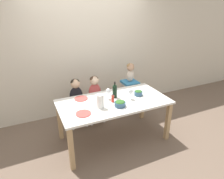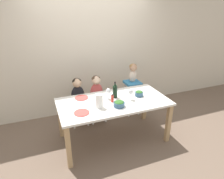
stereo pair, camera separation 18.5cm
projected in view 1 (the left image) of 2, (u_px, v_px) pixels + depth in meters
The scene contains 18 objects.
ground_plane at pixel (114, 138), 3.62m from camera, with size 14.00×14.00×0.00m, color #705B4C.
wall_back at pixel (88, 51), 4.12m from camera, with size 10.00×0.06×2.70m.
dining_table at pixel (114, 106), 3.36m from camera, with size 1.83×0.93×0.75m.
chair_far_left at pixel (77, 108), 3.88m from camera, with size 0.37×0.38×0.46m.
chair_far_center at pixel (95, 104), 4.02m from camera, with size 0.37×0.38×0.46m.
chair_right_highchair at pixel (130, 89), 4.25m from camera, with size 0.31×0.33×0.74m.
person_child_left at pixel (76, 91), 3.73m from camera, with size 0.25×0.18×0.51m.
person_child_center at pixel (95, 88), 3.88m from camera, with size 0.25×0.18×0.51m.
person_baby_right at pixel (130, 71), 4.09m from camera, with size 0.18×0.16×0.39m.
wine_bottle at pixel (115, 91), 3.40m from camera, with size 0.08×0.08×0.29m.
paper_towel_roll at pixel (100, 101), 3.07m from camera, with size 0.11×0.11×0.22m.
wine_glass_near at pixel (131, 92), 3.33m from camera, with size 0.08×0.08×0.19m.
wine_glass_far at pixel (108, 91), 3.34m from camera, with size 0.08×0.08×0.19m.
salad_bowl_large at pixel (120, 103), 3.13m from camera, with size 0.18×0.18×0.10m.
salad_bowl_small at pixel (138, 93), 3.50m from camera, with size 0.15×0.15×0.10m.
dinner_plate_front_left at pixel (83, 114), 2.93m from camera, with size 0.23×0.23×0.01m.
dinner_plate_back_left at pixel (81, 99), 3.39m from camera, with size 0.23×0.23×0.01m.
condiment_bottle_hot_sauce at pixel (113, 98), 3.26m from camera, with size 0.05×0.05×0.14m.
Camera 1 is at (-1.27, -2.68, 2.25)m, focal length 32.00 mm.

